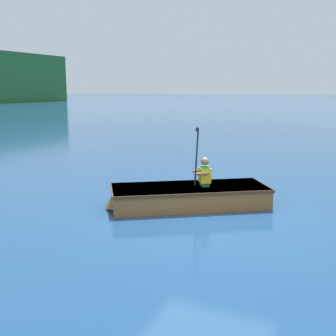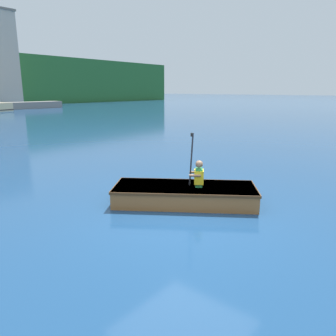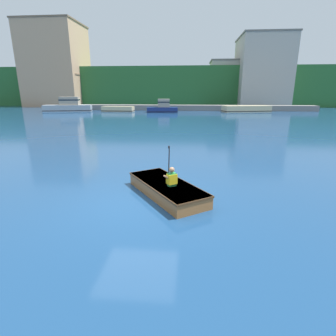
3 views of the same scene
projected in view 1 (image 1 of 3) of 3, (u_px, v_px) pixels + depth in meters
The scene contains 3 objects.
ground_plane at pixel (205, 221), 7.84m from camera, with size 300.00×300.00×0.00m, color navy.
rowboat_foreground at pixel (187, 195), 8.83m from camera, with size 2.88×3.38×0.42m.
person_paddler at pixel (204, 173), 8.80m from camera, with size 0.45×0.45×1.23m.
Camera 1 is at (-7.09, -2.59, 2.44)m, focal length 45.00 mm.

